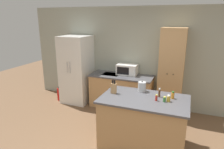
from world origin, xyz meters
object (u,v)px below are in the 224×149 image
spice_bottle_short_red (164,99)px  spice_bottle_green_herb (173,95)px  spice_bottle_pale_salt (169,99)px  pantry_cabinet (171,73)px  refrigerator (77,69)px  spice_bottle_amber_oil (156,98)px  knife_block (114,88)px  kettle (142,87)px  microwave (127,69)px  fire_extinguisher (59,94)px  spice_bottle_tall_dark (159,93)px

spice_bottle_short_red → spice_bottle_green_herb: 0.23m
spice_bottle_short_red → spice_bottle_pale_salt: 0.07m
pantry_cabinet → spice_bottle_green_herb: (0.15, -1.32, -0.06)m
spice_bottle_short_red → refrigerator: bearing=151.3°
refrigerator → spice_bottle_amber_oil: 2.81m
knife_block → kettle: knife_block is taller
refrigerator → spice_bottle_pale_salt: 2.97m
microwave → spice_bottle_amber_oil: microwave is taller
spice_bottle_green_herb → kettle: kettle is taller
knife_block → kettle: bearing=31.9°
spice_bottle_short_red → spice_bottle_amber_oil: spice_bottle_amber_oil is taller
knife_block → spice_bottle_amber_oil: 0.82m
spice_bottle_pale_salt → knife_block: bearing=178.4°
refrigerator → pantry_cabinet: bearing=2.4°
spice_bottle_pale_salt → fire_extinguisher: size_ratio=0.28×
spice_bottle_amber_oil → spice_bottle_green_herb: (0.25, 0.20, 0.01)m
refrigerator → spice_bottle_green_herb: 2.94m
microwave → spice_bottle_short_red: size_ratio=5.53×
microwave → spice_bottle_pale_salt: size_ratio=4.48×
kettle → knife_block: bearing=-148.1°
microwave → spice_bottle_short_red: (1.15, -1.59, -0.04)m
fire_extinguisher → pantry_cabinet: bearing=5.2°
kettle → fire_extinguisher: 2.88m
microwave → fire_extinguisher: microwave is taller
spice_bottle_green_herb → fire_extinguisher: bearing=162.0°
knife_block → spice_bottle_amber_oil: size_ratio=2.45×
refrigerator → spice_bottle_tall_dark: bearing=-26.4°
fire_extinguisher → microwave: bearing=10.4°
refrigerator → spice_bottle_green_herb: size_ratio=13.85×
pantry_cabinet → microwave: bearing=176.2°
pantry_cabinet → spice_bottle_short_red: bearing=-88.6°
spice_bottle_tall_dark → spice_bottle_green_herb: (0.23, 0.00, -0.01)m
spice_bottle_short_red → fire_extinguisher: size_ratio=0.23×
spice_bottle_short_red → spice_bottle_pale_salt: bearing=28.0°
refrigerator → fire_extinguisher: (-0.51, -0.17, -0.74)m
pantry_cabinet → knife_block: (-0.91, -1.45, -0.01)m
spice_bottle_green_herb → spice_bottle_pale_salt: spice_bottle_green_herb is taller
spice_bottle_pale_salt → spice_bottle_green_herb: bearing=71.3°
spice_bottle_tall_dark → kettle: kettle is taller
microwave → spice_bottle_short_red: 1.96m
spice_bottle_pale_salt → kettle: (-0.54, 0.32, 0.04)m
refrigerator → spice_bottle_tall_dark: 2.74m
knife_block → spice_bottle_tall_dark: size_ratio=1.72×
spice_bottle_green_herb → fire_extinguisher: size_ratio=0.32×
knife_block → fire_extinguisher: bearing=151.2°
refrigerator → spice_bottle_short_red: 2.93m
microwave → fire_extinguisher: size_ratio=1.25×
spice_bottle_short_red → pantry_cabinet: bearing=91.4°
spice_bottle_tall_dark → spice_bottle_short_red: 0.23m
pantry_cabinet → fire_extinguisher: 3.18m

